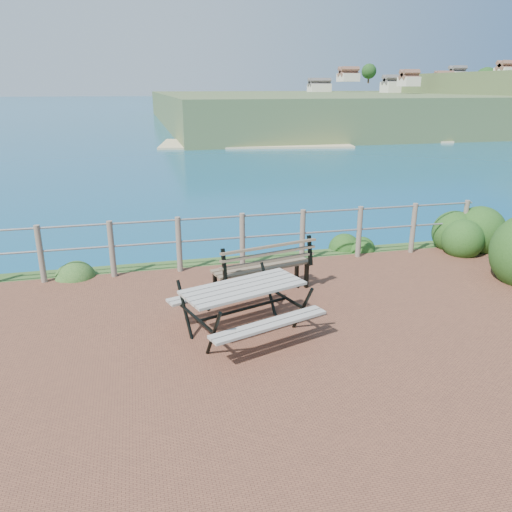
# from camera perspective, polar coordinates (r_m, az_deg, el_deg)

# --- Properties ---
(ground) EXTENTS (10.00, 7.00, 0.12)m
(ground) POSITION_cam_1_polar(r_m,az_deg,el_deg) (6.32, 4.90, -11.47)
(ground) COLOR brown
(ground) RESTS_ON ground
(ocean) EXTENTS (1200.00, 1200.00, 0.00)m
(ocean) POSITION_cam_1_polar(r_m,az_deg,el_deg) (205.19, -13.57, 17.53)
(ocean) COLOR #15747E
(ocean) RESTS_ON ground
(safety_railing) EXTENTS (9.40, 0.10, 1.00)m
(safety_railing) POSITION_cam_1_polar(r_m,az_deg,el_deg) (9.08, -1.57, 2.16)
(safety_railing) COLOR #6B5B4C
(safety_railing) RESTS_ON ground
(picnic_table) EXTENTS (1.73, 1.33, 0.68)m
(picnic_table) POSITION_cam_1_polar(r_m,az_deg,el_deg) (6.65, -1.42, -5.56)
(picnic_table) COLOR #A39C92
(picnic_table) RESTS_ON ground
(park_bench) EXTENTS (1.67, 0.78, 0.91)m
(park_bench) POSITION_cam_1_polar(r_m,az_deg,el_deg) (7.87, 0.69, -0.26)
(park_bench) COLOR brown
(park_bench) RESTS_ON ground
(shrub_right_edge) EXTENTS (1.17, 1.17, 1.66)m
(shrub_right_edge) POSITION_cam_1_polar(r_m,az_deg,el_deg) (11.05, 23.37, 0.54)
(shrub_right_edge) COLOR #193F13
(shrub_right_edge) RESTS_ON ground
(shrub_lip_west) EXTENTS (0.69, 0.69, 0.39)m
(shrub_lip_west) POSITION_cam_1_polar(r_m,az_deg,el_deg) (9.42, -20.07, -2.07)
(shrub_lip_west) COLOR #1F481B
(shrub_lip_west) RESTS_ON ground
(shrub_lip_east) EXTENTS (0.72, 0.72, 0.45)m
(shrub_lip_east) POSITION_cam_1_polar(r_m,az_deg,el_deg) (10.53, 11.22, 0.90)
(shrub_lip_east) COLOR #193F13
(shrub_lip_east) RESTS_ON ground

